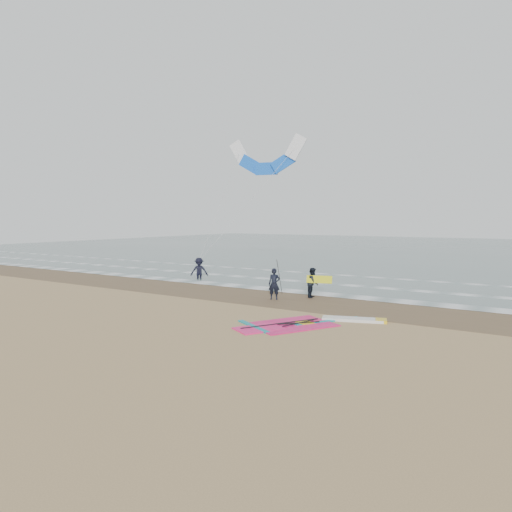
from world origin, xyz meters
The scene contains 11 objects.
ground centered at (0.00, 0.00, 0.00)m, with size 120.00×120.00×0.00m, color tan.
sea_water centered at (0.00, 48.00, 0.01)m, with size 120.00×80.00×0.02m, color #47605E.
wet_sand_band centered at (0.00, 6.00, 0.00)m, with size 120.00×5.00×0.01m, color brown.
foam_waterline centered at (0.00, 10.44, 0.03)m, with size 120.00×9.15×0.02m.
windsurf_rig centered at (4.19, 1.54, 0.03)m, with size 5.17×4.89×0.12m.
person_standing centered at (0.39, 5.46, 0.79)m, with size 0.58×0.38×1.58m, color black.
person_walking centered at (1.77, 7.06, 0.77)m, with size 0.75×0.58×1.54m, color black.
person_wading centered at (-7.75, 9.54, 0.90)m, with size 1.16×0.67×1.79m, color black.
held_pole centered at (0.69, 5.46, 1.16)m, with size 0.17×0.86×1.82m.
carried_kiteboard centered at (2.17, 6.96, 0.98)m, with size 1.30×0.51×0.39m.
surf_kite centered at (-4.95, 13.66, 8.21)m, with size 6.12×4.39×8.60m.
Camera 1 is at (11.62, -14.25, 4.08)m, focal length 32.00 mm.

